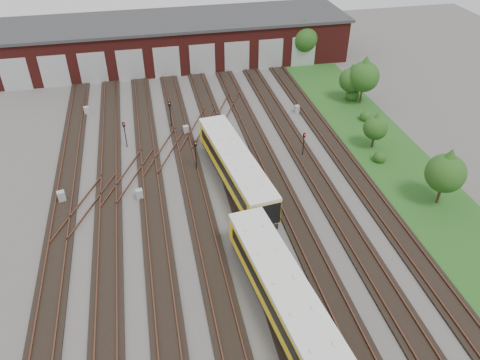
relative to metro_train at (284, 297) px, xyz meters
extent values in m
plane|color=#423F3D|center=(-2.00, 9.39, -1.97)|extent=(120.00, 120.00, 0.00)
cube|color=black|center=(-16.00, 9.39, -1.88)|extent=(2.40, 70.00, 0.18)
cube|color=#563122|center=(-16.72, 9.39, -1.71)|extent=(0.10, 70.00, 0.15)
cube|color=#563122|center=(-15.28, 9.39, -1.71)|extent=(0.10, 70.00, 0.15)
cube|color=black|center=(-12.00, 9.39, -1.88)|extent=(2.40, 70.00, 0.18)
cube|color=#563122|center=(-12.72, 9.39, -1.71)|extent=(0.10, 70.00, 0.15)
cube|color=#563122|center=(-11.28, 9.39, -1.71)|extent=(0.10, 70.00, 0.15)
cube|color=black|center=(-8.00, 9.39, -1.88)|extent=(2.40, 70.00, 0.18)
cube|color=#563122|center=(-8.72, 9.39, -1.71)|extent=(0.10, 70.00, 0.15)
cube|color=#563122|center=(-7.28, 9.39, -1.71)|extent=(0.10, 70.00, 0.15)
cube|color=black|center=(-4.00, 9.39, -1.88)|extent=(2.40, 70.00, 0.18)
cube|color=#563122|center=(-4.72, 9.39, -1.71)|extent=(0.10, 70.00, 0.15)
cube|color=#563122|center=(-3.28, 9.39, -1.71)|extent=(0.10, 70.00, 0.15)
cube|color=black|center=(0.00, 9.39, -1.88)|extent=(2.40, 70.00, 0.18)
cube|color=#563122|center=(-0.72, 9.39, -1.71)|extent=(0.10, 70.00, 0.15)
cube|color=#563122|center=(0.72, 9.39, -1.71)|extent=(0.10, 70.00, 0.15)
cube|color=black|center=(4.00, 9.39, -1.88)|extent=(2.40, 70.00, 0.18)
cube|color=#563122|center=(3.28, 9.39, -1.71)|extent=(0.10, 70.00, 0.15)
cube|color=#563122|center=(4.72, 9.39, -1.71)|extent=(0.10, 70.00, 0.15)
cube|color=black|center=(8.00, 9.39, -1.88)|extent=(2.40, 70.00, 0.18)
cube|color=#563122|center=(7.28, 9.39, -1.71)|extent=(0.10, 70.00, 0.15)
cube|color=#563122|center=(8.72, 9.39, -1.71)|extent=(0.10, 70.00, 0.15)
cube|color=black|center=(12.00, 9.39, -1.88)|extent=(2.40, 70.00, 0.18)
cube|color=#563122|center=(11.28, 9.39, -1.71)|extent=(0.10, 70.00, 0.15)
cube|color=#563122|center=(12.72, 9.39, -1.71)|extent=(0.10, 70.00, 0.15)
cube|color=#563122|center=(-10.00, 19.39, -1.71)|extent=(5.40, 9.62, 0.15)
cube|color=#563122|center=(-6.00, 23.39, -1.71)|extent=(5.40, 9.62, 0.15)
cube|color=#563122|center=(-2.00, 27.39, -1.71)|extent=(5.40, 9.62, 0.15)
cube|color=#563122|center=(-14.00, 15.39, -1.71)|extent=(5.40, 9.62, 0.15)
cube|color=#563122|center=(2.00, 31.39, -1.71)|extent=(5.40, 9.62, 0.15)
cube|color=#521714|center=(-2.00, 49.39, 1.03)|extent=(50.00, 12.00, 6.00)
cube|color=#323235|center=(-2.00, 49.39, 4.18)|extent=(51.00, 12.50, 0.40)
cube|color=#AFB2B5|center=(-24.00, 43.37, 0.23)|extent=(3.60, 0.12, 4.40)
cube|color=#AFB2B5|center=(-19.00, 43.37, 0.23)|extent=(3.60, 0.12, 4.40)
cube|color=#AFB2B5|center=(-14.00, 43.37, 0.23)|extent=(3.60, 0.12, 4.40)
cube|color=#AFB2B5|center=(-9.00, 43.37, 0.23)|extent=(3.60, 0.12, 4.40)
cube|color=#AFB2B5|center=(-4.00, 43.37, 0.23)|extent=(3.60, 0.12, 4.40)
cube|color=#AFB2B5|center=(1.00, 43.37, 0.23)|extent=(3.60, 0.12, 4.40)
cube|color=#AFB2B5|center=(6.00, 43.37, 0.23)|extent=(3.60, 0.12, 4.40)
cube|color=#AFB2B5|center=(11.00, 43.37, 0.23)|extent=(3.60, 0.12, 4.40)
cube|color=#AFB2B5|center=(16.00, 43.37, 0.23)|extent=(3.60, 0.12, 4.40)
cube|color=#1D4A18|center=(17.00, 19.39, -1.94)|extent=(8.00, 55.00, 0.05)
cube|color=black|center=(0.00, 0.00, -1.33)|extent=(4.24, 15.63, 0.62)
cube|color=#E8B00C|center=(0.00, 0.00, 0.12)|extent=(4.54, 15.67, 2.27)
cube|color=silver|center=(0.00, 0.00, 1.40)|extent=(4.64, 15.68, 0.31)
cube|color=black|center=(-1.35, -0.17, 0.37)|extent=(1.72, 13.51, 0.88)
cube|color=black|center=(1.35, 0.17, 0.37)|extent=(1.72, 13.51, 0.88)
cube|color=black|center=(0.00, 16.00, -1.33)|extent=(4.24, 15.63, 0.62)
cube|color=#E8B00C|center=(0.00, 16.00, 0.12)|extent=(4.54, 15.67, 2.27)
cube|color=silver|center=(0.00, 16.00, 1.40)|extent=(4.64, 15.68, 0.31)
cube|color=black|center=(-1.35, 15.83, 0.37)|extent=(1.72, 13.51, 0.88)
cube|color=black|center=(1.35, 16.17, 0.37)|extent=(1.72, 13.51, 0.88)
cylinder|color=black|center=(-10.12, 25.30, -0.71)|extent=(0.10, 0.10, 2.51)
cube|color=black|center=(-10.12, 25.30, 0.79)|extent=(0.29, 0.22, 0.51)
sphere|color=red|center=(-10.12, 25.20, 0.90)|extent=(0.12, 0.12, 0.12)
cylinder|color=black|center=(-3.34, 19.16, -0.53)|extent=(0.10, 0.10, 2.86)
cube|color=black|center=(-3.34, 19.16, 1.16)|extent=(0.29, 0.23, 0.52)
sphere|color=red|center=(-3.34, 19.05, 1.26)|extent=(0.12, 0.12, 0.12)
cylinder|color=black|center=(-4.96, 28.55, -0.56)|extent=(0.11, 0.11, 2.81)
cube|color=black|center=(-4.96, 28.55, 1.11)|extent=(0.29, 0.21, 0.53)
sphere|color=red|center=(-4.96, 28.44, 1.21)|extent=(0.13, 0.13, 0.13)
cylinder|color=black|center=(8.00, 19.48, -0.83)|extent=(0.10, 0.10, 2.27)
cube|color=black|center=(8.00, 19.48, 0.55)|extent=(0.26, 0.19, 0.48)
sphere|color=red|center=(8.00, 19.38, 0.64)|extent=(0.12, 0.12, 0.12)
cube|color=#9C9EA1|center=(-16.15, 16.74, -1.41)|extent=(0.79, 0.70, 1.12)
cube|color=#9C9EA1|center=(-14.71, 34.08, -1.45)|extent=(0.66, 0.56, 1.04)
cube|color=#9C9EA1|center=(-9.16, 15.62, -1.44)|extent=(0.70, 0.61, 1.05)
cube|color=#9C9EA1|center=(-3.47, 26.80, -1.47)|extent=(0.63, 0.53, 1.00)
cube|color=#9C9EA1|center=(10.52, 29.18, -1.51)|extent=(0.56, 0.48, 0.90)
cylinder|color=#322616|center=(16.25, 44.39, -0.92)|extent=(0.23, 0.23, 2.09)
sphere|color=#1E4915|center=(16.25, 44.39, 1.87)|extent=(4.07, 4.07, 4.07)
cone|color=#1E4915|center=(16.25, 44.39, 3.32)|extent=(3.49, 3.49, 2.91)
cylinder|color=#322616|center=(18.02, 30.87, -1.19)|extent=(0.26, 0.26, 1.55)
sphere|color=#1E4915|center=(18.02, 30.87, 0.87)|extent=(3.01, 3.01, 3.01)
cone|color=#1E4915|center=(18.02, 30.87, 1.95)|extent=(2.58, 2.58, 2.15)
cylinder|color=#322616|center=(19.21, 29.93, -0.99)|extent=(0.22, 0.22, 1.94)
sphere|color=#1E4915|center=(19.21, 29.93, 1.59)|extent=(3.78, 3.78, 3.78)
cone|color=#1E4915|center=(19.21, 29.93, 2.94)|extent=(3.24, 3.24, 2.70)
cylinder|color=#322616|center=(15.91, 19.46, -1.30)|extent=(0.22, 0.22, 1.33)
sphere|color=#1E4915|center=(15.91, 19.46, 0.47)|extent=(2.59, 2.59, 2.59)
cone|color=#1E4915|center=(15.91, 19.46, 1.40)|extent=(2.22, 2.22, 1.85)
cylinder|color=#322616|center=(17.48, 9.18, -1.06)|extent=(0.26, 0.26, 1.80)
sphere|color=#1E4915|center=(17.48, 9.18, 1.34)|extent=(3.51, 3.51, 3.51)
cone|color=#1E4915|center=(17.48, 9.18, 2.60)|extent=(3.01, 3.01, 2.51)
sphere|color=#1E4915|center=(15.45, 16.77, -1.31)|extent=(1.32, 1.32, 1.32)
sphere|color=#1E4915|center=(17.90, 25.44, -1.26)|extent=(1.40, 1.40, 1.40)
sphere|color=#1E4915|center=(18.64, 31.15, -1.08)|extent=(1.76, 1.76, 1.76)
camera|label=1|loc=(-7.42, -19.96, 24.70)|focal=35.00mm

